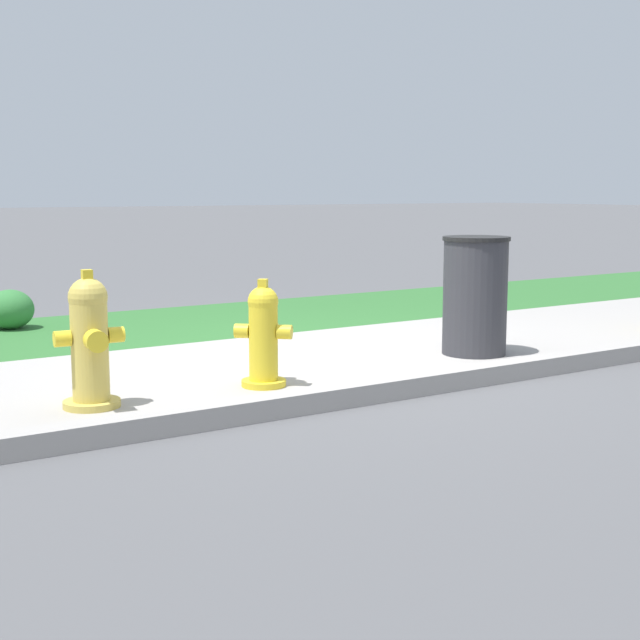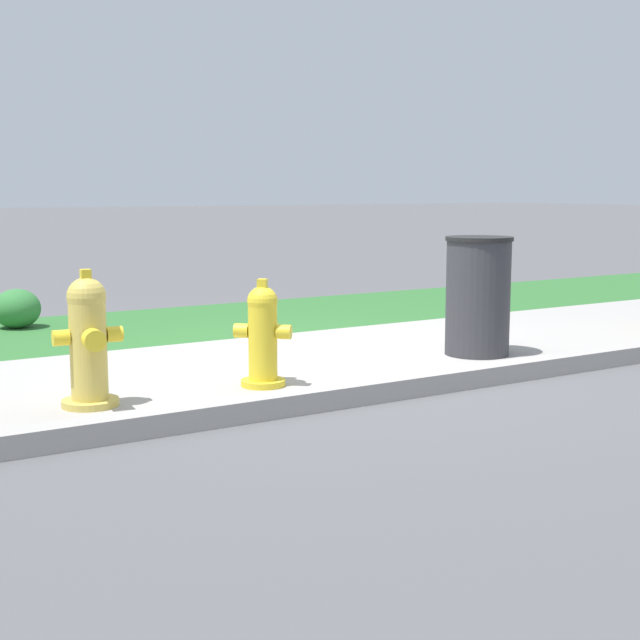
{
  "view_description": "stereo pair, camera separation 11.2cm",
  "coord_description": "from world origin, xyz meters",
  "px_view_note": "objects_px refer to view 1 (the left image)",
  "views": [
    {
      "loc": [
        -3.56,
        -5.35,
        1.23
      ],
      "look_at": [
        -0.46,
        -0.59,
        0.4
      ],
      "focal_mm": 50.0,
      "sensor_mm": 36.0,
      "label": 1
    },
    {
      "loc": [
        -3.47,
        -5.41,
        1.23
      ],
      "look_at": [
        -0.46,
        -0.59,
        0.4
      ],
      "focal_mm": 50.0,
      "sensor_mm": 36.0,
      "label": 2
    }
  ],
  "objects_px": {
    "fire_hydrant_at_driveway": "(90,343)",
    "shrub_bush_near_lamp": "(10,309)",
    "fire_hydrant_near_corner": "(264,336)",
    "trash_bin": "(475,296)"
  },
  "relations": [
    {
      "from": "fire_hydrant_at_driveway",
      "to": "shrub_bush_near_lamp",
      "type": "distance_m",
      "value": 3.28
    },
    {
      "from": "fire_hydrant_near_corner",
      "to": "trash_bin",
      "type": "distance_m",
      "value": 1.88
    },
    {
      "from": "fire_hydrant_near_corner",
      "to": "trash_bin",
      "type": "relative_size",
      "value": 0.77
    },
    {
      "from": "fire_hydrant_at_driveway",
      "to": "shrub_bush_near_lamp",
      "type": "bearing_deg",
      "value": -90.83
    },
    {
      "from": "fire_hydrant_at_driveway",
      "to": "trash_bin",
      "type": "bearing_deg",
      "value": -173.27
    },
    {
      "from": "shrub_bush_near_lamp",
      "to": "fire_hydrant_at_driveway",
      "type": "bearing_deg",
      "value": -96.44
    },
    {
      "from": "fire_hydrant_at_driveway",
      "to": "trash_bin",
      "type": "height_order",
      "value": "trash_bin"
    },
    {
      "from": "fire_hydrant_at_driveway",
      "to": "shrub_bush_near_lamp",
      "type": "xyz_separation_m",
      "value": [
        0.37,
        3.26,
        -0.2
      ]
    },
    {
      "from": "fire_hydrant_near_corner",
      "to": "shrub_bush_near_lamp",
      "type": "distance_m",
      "value": 3.39
    },
    {
      "from": "fire_hydrant_near_corner",
      "to": "trash_bin",
      "type": "height_order",
      "value": "trash_bin"
    }
  ]
}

